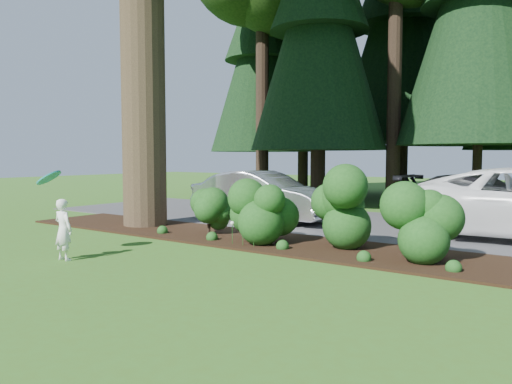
% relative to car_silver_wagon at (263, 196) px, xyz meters
% --- Properties ---
extents(ground, '(80.00, 80.00, 0.00)m').
position_rel_car_silver_wagon_xyz_m(ground, '(2.45, -6.26, -0.80)').
color(ground, '#365D1A').
rests_on(ground, ground).
extents(mulch_bed, '(16.00, 2.50, 0.05)m').
position_rel_car_silver_wagon_xyz_m(mulch_bed, '(2.45, -3.01, -0.77)').
color(mulch_bed, black).
rests_on(mulch_bed, ground).
extents(driveway, '(22.00, 6.00, 0.03)m').
position_rel_car_silver_wagon_xyz_m(driveway, '(2.45, 1.24, -0.78)').
color(driveway, '#38383A').
rests_on(driveway, ground).
extents(shrub_row, '(6.53, 1.60, 1.61)m').
position_rel_car_silver_wagon_xyz_m(shrub_row, '(3.22, -3.12, 0.01)').
color(shrub_row, '#174214').
rests_on(shrub_row, ground).
extents(lily_cluster, '(0.69, 0.09, 0.57)m').
position_rel_car_silver_wagon_xyz_m(lily_cluster, '(2.15, -3.86, -0.30)').
color(lily_cluster, '#174214').
rests_on(lily_cluster, ground).
extents(car_silver_wagon, '(4.67, 1.66, 1.54)m').
position_rel_car_silver_wagon_xyz_m(car_silver_wagon, '(0.00, 0.00, 0.00)').
color(car_silver_wagon, silver).
rests_on(car_silver_wagon, driveway).
extents(car_dark_suv, '(5.11, 2.47, 1.43)m').
position_rel_car_silver_wagon_xyz_m(car_dark_suv, '(5.56, 3.54, -0.05)').
color(car_dark_suv, black).
rests_on(car_dark_suv, driveway).
extents(child, '(0.45, 0.30, 1.20)m').
position_rel_car_silver_wagon_xyz_m(child, '(0.15, -6.99, -0.20)').
color(child, white).
rests_on(child, ground).
extents(frisbee, '(0.53, 0.51, 0.39)m').
position_rel_car_silver_wagon_xyz_m(frisbee, '(-0.40, -6.93, 0.81)').
color(frisbee, teal).
rests_on(frisbee, ground).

